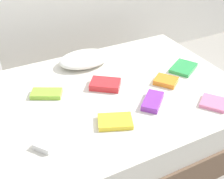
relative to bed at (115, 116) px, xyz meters
name	(u,v)px	position (x,y,z in m)	size (l,w,h in m)	color
ground_plane	(115,138)	(0.00, 0.00, -0.25)	(8.00, 8.00, 0.00)	#9E998E
bed	(115,116)	(0.00, 0.00, 0.00)	(2.00, 1.50, 0.50)	brown
pillow	(85,59)	(-0.04, 0.50, 0.31)	(0.47, 0.32, 0.11)	white
textbook_red	(105,84)	(-0.04, 0.08, 0.28)	(0.23, 0.16, 0.05)	red
textbook_purple	(153,101)	(0.17, -0.28, 0.27)	(0.23, 0.12, 0.04)	purple
textbook_orange	(166,81)	(0.42, -0.09, 0.27)	(0.17, 0.15, 0.04)	orange
textbook_green	(183,68)	(0.69, 0.02, 0.27)	(0.25, 0.18, 0.03)	green
textbook_yellow	(115,121)	(-0.18, -0.35, 0.27)	(0.23, 0.16, 0.03)	yellow
textbook_lime	(47,94)	(-0.50, 0.18, 0.27)	(0.23, 0.12, 0.04)	#8CC638
textbook_white	(52,137)	(-0.61, -0.31, 0.27)	(0.25, 0.12, 0.04)	white
textbook_pink	(214,103)	(0.56, -0.49, 0.27)	(0.18, 0.17, 0.03)	pink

